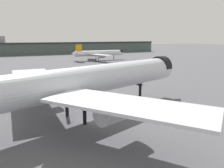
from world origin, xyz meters
The scene contains 5 objects.
ground centered at (0.00, 0.00, 0.00)m, with size 900.00×900.00×0.00m, color #56565B.
airliner_near_gate centered at (0.19, 2.83, 8.50)m, with size 67.11×59.89×19.29m.
airliner_far_taxiway centered at (46.22, 123.71, 5.60)m, with size 46.12×41.98×12.72m.
terminal_building centered at (44.02, 208.91, 6.50)m, with size 199.90×29.46×19.31m.
baggage_tug_wing centered at (29.61, 29.57, 0.97)m, with size 2.42×3.45×1.85m.
Camera 1 is at (-12.89, -44.98, 18.41)m, focal length 35.50 mm.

